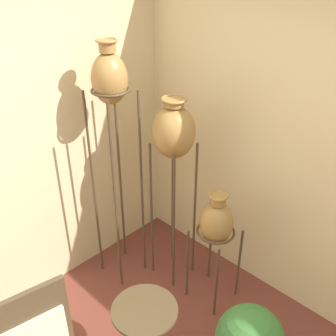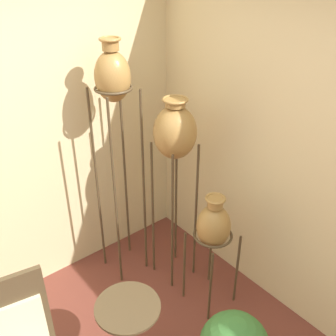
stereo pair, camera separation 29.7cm
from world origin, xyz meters
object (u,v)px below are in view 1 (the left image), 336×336
Objects in this scene: side_table at (145,330)px; vase_stand_medium at (174,135)px; vase_stand_tall at (110,89)px; vase_stand_short at (216,224)px.

vase_stand_medium is at bearing 33.67° from side_table.
vase_stand_tall is at bearing 58.38° from side_table.
vase_stand_tall is 2.01× the size of vase_stand_short.
side_table is at bearing -146.33° from vase_stand_medium.
vase_stand_medium reaches higher than side_table.
vase_stand_short reaches higher than side_table.
vase_stand_short is 1.53× the size of side_table.
vase_stand_short is at bearing -67.90° from vase_stand_tall.
vase_stand_medium is 2.47× the size of side_table.
side_table is (-0.56, -0.92, -1.23)m from vase_stand_tall.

